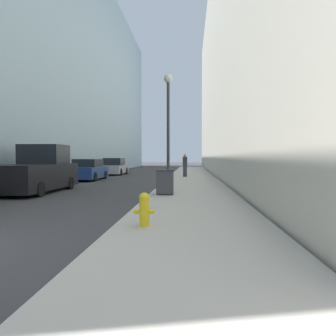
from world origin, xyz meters
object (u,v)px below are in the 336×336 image
trash_bin (165,182)px  pickup_truck (37,172)px  parked_sedan_far (114,167)px  pedestrian_on_sidewalk (185,165)px  fire_hydrant (144,208)px  lamppost (168,117)px  parked_sedan_near (88,170)px

trash_bin → pickup_truck: size_ratio=0.18×
parked_sedan_far → pedestrian_on_sidewalk: 8.46m
pickup_truck → trash_bin: bearing=-16.3°
trash_bin → pedestrian_on_sidewalk: bearing=87.3°
fire_hydrant → parked_sedan_far: (-6.25, 23.45, 0.19)m
fire_hydrant → lamppost: (-0.23, 10.89, 3.37)m
pedestrian_on_sidewalk → pickup_truck: bearing=-123.1°
fire_hydrant → parked_sedan_far: parked_sedan_far is taller
pickup_truck → parked_sedan_far: pickup_truck is taller
fire_hydrant → parked_sedan_far: bearing=104.9°
lamppost → pedestrian_on_sidewalk: 8.11m
pedestrian_on_sidewalk → parked_sedan_far: bearing=143.6°
pickup_truck → parked_sedan_far: (0.04, 15.51, -0.22)m
fire_hydrant → pickup_truck: bearing=128.4°
pickup_truck → parked_sedan_far: bearing=89.9°
lamppost → pickup_truck: bearing=-154.0°
lamppost → parked_sedan_far: 14.28m
parked_sedan_near → parked_sedan_far: 7.38m
parked_sedan_near → parked_sedan_far: size_ratio=1.03×
parked_sedan_near → parked_sedan_far: bearing=88.8°
pedestrian_on_sidewalk → fire_hydrant: bearing=-91.7°
fire_hydrant → pickup_truck: size_ratio=0.13×
parked_sedan_near → lamppost: bearing=-40.0°
pickup_truck → pedestrian_on_sidewalk: bearing=56.9°
trash_bin → pickup_truck: (-6.26, 1.83, 0.28)m
lamppost → pedestrian_on_sidewalk: lamppost is taller
trash_bin → lamppost: (-0.20, 4.78, 3.23)m
lamppost → parked_sedan_near: bearing=140.0°
trash_bin → lamppost: bearing=92.4°
lamppost → pedestrian_on_sidewalk: bearing=84.0°
fire_hydrant → trash_bin: trash_bin is taller
trash_bin → parked_sedan_far: 18.42m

